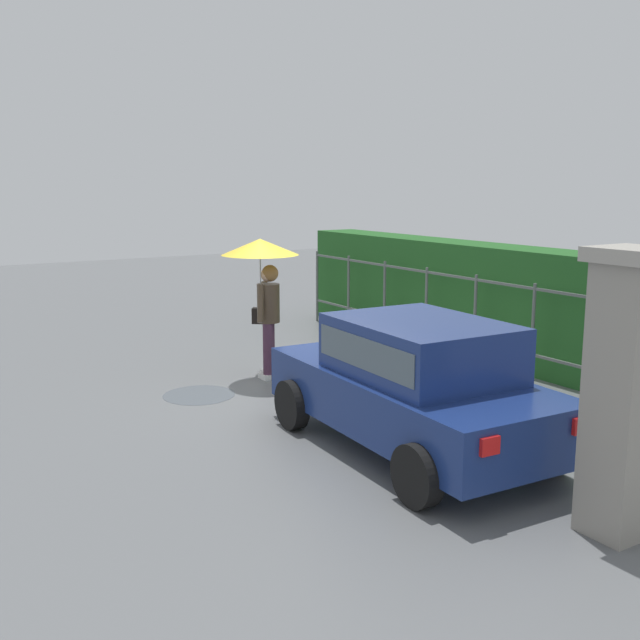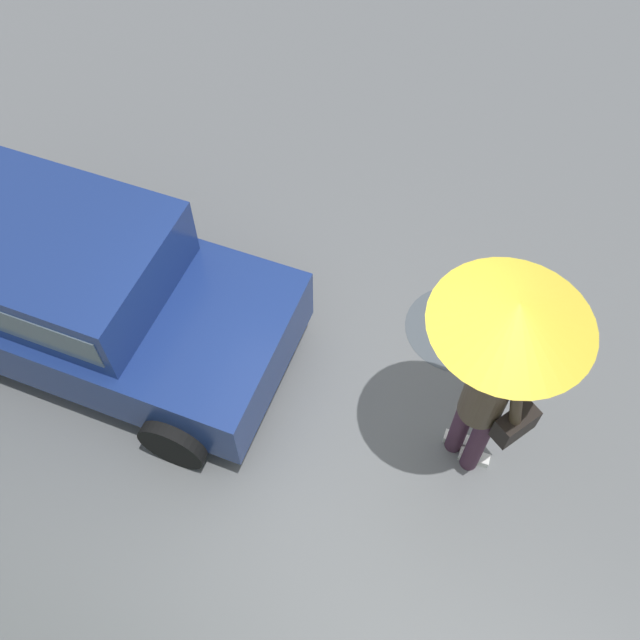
% 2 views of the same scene
% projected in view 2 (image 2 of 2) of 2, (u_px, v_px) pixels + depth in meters
% --- Properties ---
extents(ground_plane, '(40.00, 40.00, 0.00)m').
position_uv_depth(ground_plane, '(315.00, 440.00, 6.19)').
color(ground_plane, slate).
extents(car, '(3.80, 2.00, 1.48)m').
position_uv_depth(car, '(77.00, 286.00, 6.13)').
color(car, navy).
rests_on(car, ground).
extents(pedestrian, '(1.14, 1.14, 2.12)m').
position_uv_depth(pedestrian, '(504.00, 347.00, 4.78)').
color(pedestrian, '#47283D').
rests_on(pedestrian, ground).
extents(puddle_near, '(1.01, 1.01, 0.00)m').
position_uv_depth(puddle_near, '(456.00, 328.00, 6.85)').
color(puddle_near, '#4C545B').
rests_on(puddle_near, ground).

